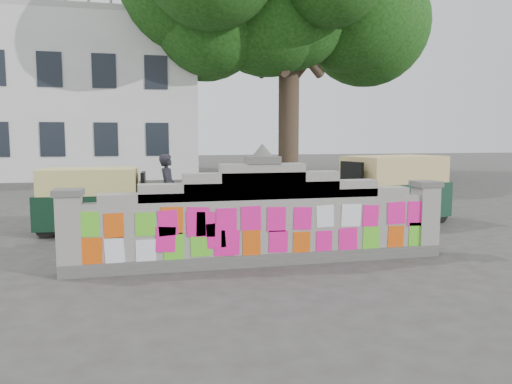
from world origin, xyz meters
TOP-DOWN VIEW (x-y plane):
  - ground at (0.00, 0.00)m, footprint 100.00×100.00m
  - parapet_wall at (-0.00, -0.01)m, footprint 6.48×0.44m
  - building at (-7.00, 21.98)m, footprint 16.00×10.00m
  - shade_tree at (6.00, 18.00)m, footprint 12.00×10.00m
  - cyclist_bike at (-1.36, 2.95)m, footprint 1.75×0.80m
  - cyclist_rider at (-1.36, 2.95)m, footprint 0.43×0.59m
  - pedestrian at (1.11, 3.65)m, footprint 0.61×0.76m
  - rickshaw_left at (-2.95, 3.55)m, footprint 2.62×1.37m
  - rickshaw_right at (4.06, 3.13)m, footprint 3.08×2.00m

SIDE VIEW (x-z plane):
  - ground at x=0.00m, z-range 0.00..0.00m
  - cyclist_bike at x=-1.36m, z-range 0.00..0.89m
  - rickshaw_left at x=-2.95m, z-range 0.03..1.45m
  - parapet_wall at x=0.00m, z-range -0.26..1.75m
  - cyclist_rider at x=-1.36m, z-range 0.00..1.50m
  - pedestrian at x=1.11m, z-range 0.00..1.51m
  - rickshaw_right at x=4.06m, z-range 0.03..1.68m
  - building at x=-7.00m, z-range -0.44..8.46m
  - shade_tree at x=6.00m, z-range 2.94..14.94m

